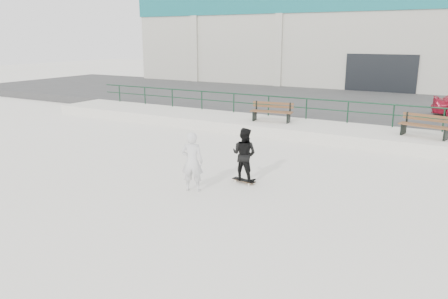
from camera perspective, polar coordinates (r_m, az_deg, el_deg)
The scene contains 10 objects.
ground at distance 11.92m, azimuth -2.16°, elevation -7.09°, with size 120.00×120.00×0.00m, color silver.
ledge at distance 20.23m, azimuth 12.08°, elevation 2.37°, with size 30.00×3.00×0.50m, color silver.
parking_strip at distance 28.34m, azimuth 17.35°, elevation 5.44°, with size 60.00×14.00×0.50m, color #393939.
railing at distance 21.29m, azimuth 13.29°, elevation 5.62°, with size 28.00×0.06×1.03m.
commercial_building at distance 41.83m, azimuth 22.11°, elevation 13.72°, with size 44.20×16.33×8.00m.
bench_left at distance 20.82m, azimuth 6.26°, elevation 4.91°, with size 2.04×0.86×0.91m.
bench_right at distance 19.17m, azimuth 24.80°, elevation 2.81°, with size 2.02×0.96×0.90m.
skateboard at distance 13.57m, azimuth 2.60°, elevation -4.05°, with size 0.80×0.33×0.09m.
standing_skater at distance 13.32m, azimuth 2.65°, elevation -0.61°, with size 0.80×0.62×1.64m, color black.
seated_skater at distance 12.66m, azimuth -4.18°, elevation -1.60°, with size 0.64×0.42×1.76m, color silver.
Camera 1 is at (5.84, -9.43, 4.38)m, focal length 35.00 mm.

